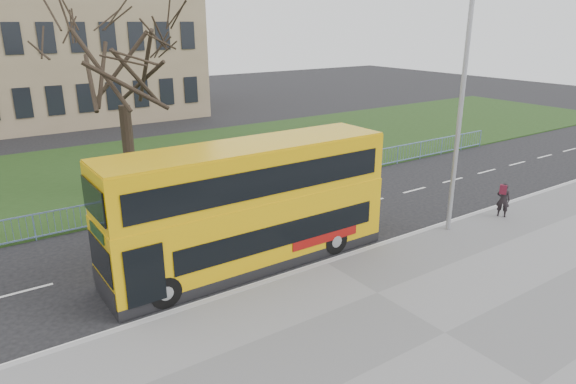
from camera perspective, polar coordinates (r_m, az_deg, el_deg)
name	(u,v)px	position (r m, az deg, el deg)	size (l,w,h in m)	color
ground	(300,250)	(19.41, 1.33, -6.46)	(120.00, 120.00, 0.00)	black
pavement	(445,335)	(15.14, 17.02, -14.90)	(80.00, 10.50, 0.12)	slate
kerb	(326,264)	(18.27, 4.21, -7.94)	(80.00, 0.20, 0.14)	#939496
grass_verge	(159,165)	(31.42, -14.16, 2.91)	(80.00, 15.40, 0.08)	#1D3513
guard_railing	(218,191)	(24.48, -7.75, 0.15)	(40.00, 0.12, 1.10)	#6F8DC5
bare_tree	(122,88)	(25.48, -17.93, 10.97)	(7.21, 7.21, 10.30)	black
yellow_bus	(249,202)	(17.60, -4.31, -1.16)	(10.17, 2.48, 4.26)	#DBA609
pedestrian	(503,200)	(23.91, 22.80, -0.80)	(0.55, 0.36, 1.51)	black
street_lamp	(459,107)	(20.55, 18.48, 8.98)	(1.93, 0.37, 9.12)	#97999F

